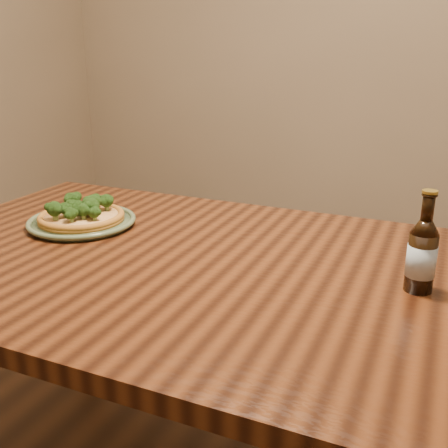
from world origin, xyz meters
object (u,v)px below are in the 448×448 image
at_px(plate, 82,222).
at_px(pizza, 82,214).
at_px(table, 223,301).
at_px(beer_bottle, 422,255).

xyz_separation_m(plate, pizza, (0.00, 0.00, 0.02)).
distance_m(table, beer_bottle, 0.44).
bearing_deg(plate, pizza, 27.28).
bearing_deg(pizza, plate, -152.72).
bearing_deg(plate, table, -10.87).
height_order(table, plate, plate).
xyz_separation_m(table, plate, (-0.45, 0.09, 0.10)).
xyz_separation_m(table, pizza, (-0.45, 0.09, 0.12)).
relative_size(pizza, beer_bottle, 1.12).
height_order(pizza, beer_bottle, beer_bottle).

